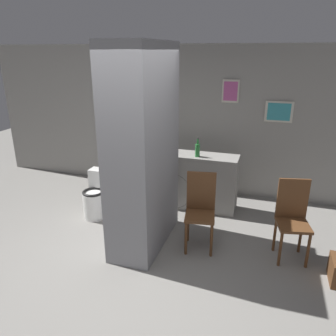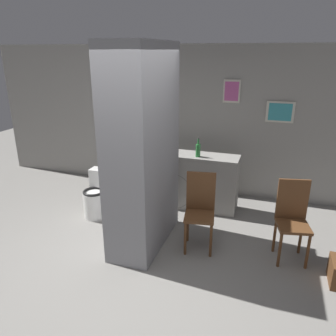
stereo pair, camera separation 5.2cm
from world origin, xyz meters
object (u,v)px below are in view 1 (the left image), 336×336
toilet (96,197)px  bicycle (142,186)px  chair_near_pillar (200,208)px  chair_by_doorway (292,216)px  bottle_tall (198,150)px

toilet → bicycle: bearing=46.8°
chair_near_pillar → chair_by_doorway: size_ratio=1.00×
toilet → chair_near_pillar: chair_near_pillar is taller
toilet → chair_near_pillar: (1.74, -0.34, 0.24)m
toilet → bottle_tall: 1.77m
chair_by_doorway → chair_near_pillar: bearing=174.0°
chair_near_pillar → bicycle: 1.52m
chair_near_pillar → chair_by_doorway: (1.14, 0.12, 0.00)m
chair_by_doorway → bottle_tall: 1.76m
chair_by_doorway → bottle_tall: bottle_tall is taller
bicycle → bottle_tall: bearing=7.1°
toilet → chair_by_doorway: chair_by_doorway is taller
toilet → chair_near_pillar: 1.79m
chair_near_pillar → bicycle: chair_near_pillar is taller
bicycle → toilet: bearing=-133.2°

